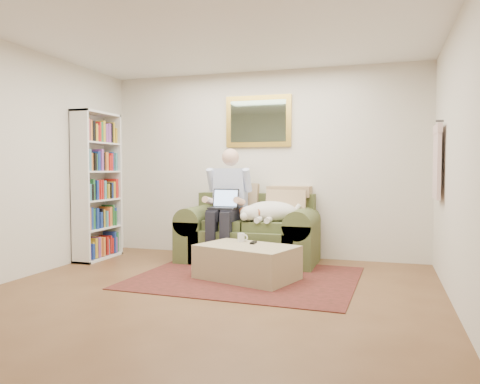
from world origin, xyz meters
The scene contains 12 objects.
room_shell centered at (0.00, 0.35, 1.30)m, with size 4.51×5.00×2.61m.
rug centered at (0.17, 1.10, 0.01)m, with size 2.43×1.94×0.01m, color #331C14.
sofa centered at (-0.06, 2.01, 0.31)m, with size 1.79×0.91×1.07m.
seated_man centered at (-0.33, 1.85, 0.75)m, with size 0.59×0.84×1.50m, color #8C9BD8, non-canonical shape.
laptop centered at (-0.33, 1.78, 0.79)m, with size 0.35×0.27×0.25m.
sleeping_dog centered at (0.26, 1.92, 0.68)m, with size 0.74×0.46×0.27m, color white, non-canonical shape.
ottoman centered at (0.20, 1.04, 0.19)m, with size 1.05×0.67×0.38m, color tan.
coffee_mug centered at (0.05, 1.28, 0.43)m, with size 0.08×0.08×0.10m, color white.
tv_remote centered at (0.23, 1.19, 0.39)m, with size 0.05×0.15×0.02m, color black.
bookshelf centered at (-2.10, 1.60, 1.00)m, with size 0.28×0.80×2.00m, color white, non-canonical shape.
wall_mirror centered at (-0.06, 2.47, 1.90)m, with size 0.94×0.04×0.72m.
hanging_shirt centered at (2.19, 1.60, 1.35)m, with size 0.06×0.52×0.90m, color beige, non-canonical shape.
Camera 1 is at (1.65, -3.91, 1.22)m, focal length 35.00 mm.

